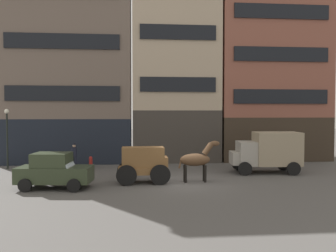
{
  "coord_description": "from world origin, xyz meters",
  "views": [
    {
      "loc": [
        -2.77,
        -19.62,
        3.92
      ],
      "look_at": [
        -0.78,
        1.92,
        3.06
      ],
      "focal_mm": 38.18,
      "sensor_mm": 36.0,
      "label": 1
    }
  ],
  "objects_px": {
    "draft_horse": "(197,159)",
    "fire_hydrant_curbside": "(91,162)",
    "sedan_dark": "(54,171)",
    "pedestrian_officer": "(74,155)",
    "delivery_truck_near": "(268,151)",
    "streetlamp_curbside": "(7,130)",
    "cargo_wagon": "(144,162)"
  },
  "relations": [
    {
      "from": "draft_horse",
      "to": "fire_hydrant_curbside",
      "type": "relative_size",
      "value": 2.82
    },
    {
      "from": "sedan_dark",
      "to": "pedestrian_officer",
      "type": "bearing_deg",
      "value": 90.35
    },
    {
      "from": "fire_hydrant_curbside",
      "to": "delivery_truck_near",
      "type": "bearing_deg",
      "value": -14.29
    },
    {
      "from": "streetlamp_curbside",
      "to": "sedan_dark",
      "type": "bearing_deg",
      "value": -55.57
    },
    {
      "from": "cargo_wagon",
      "to": "sedan_dark",
      "type": "xyz_separation_m",
      "value": [
        -4.6,
        -1.04,
        -0.23
      ]
    },
    {
      "from": "delivery_truck_near",
      "to": "streetlamp_curbside",
      "type": "bearing_deg",
      "value": 169.49
    },
    {
      "from": "draft_horse",
      "to": "sedan_dark",
      "type": "height_order",
      "value": "draft_horse"
    },
    {
      "from": "delivery_truck_near",
      "to": "pedestrian_officer",
      "type": "xyz_separation_m",
      "value": [
        -12.63,
        2.72,
        -0.44
      ]
    },
    {
      "from": "fire_hydrant_curbside",
      "to": "sedan_dark",
      "type": "bearing_deg",
      "value": -99.17
    },
    {
      "from": "delivery_truck_near",
      "to": "pedestrian_officer",
      "type": "distance_m",
      "value": 12.93
    },
    {
      "from": "streetlamp_curbside",
      "to": "draft_horse",
      "type": "bearing_deg",
      "value": -25.07
    },
    {
      "from": "cargo_wagon",
      "to": "sedan_dark",
      "type": "relative_size",
      "value": 0.76
    },
    {
      "from": "cargo_wagon",
      "to": "streetlamp_curbside",
      "type": "height_order",
      "value": "streetlamp_curbside"
    },
    {
      "from": "delivery_truck_near",
      "to": "streetlamp_curbside",
      "type": "height_order",
      "value": "streetlamp_curbside"
    },
    {
      "from": "draft_horse",
      "to": "delivery_truck_near",
      "type": "height_order",
      "value": "delivery_truck_near"
    },
    {
      "from": "cargo_wagon",
      "to": "fire_hydrant_curbside",
      "type": "xyz_separation_m",
      "value": [
        -3.56,
        5.44,
        -0.72
      ]
    },
    {
      "from": "delivery_truck_near",
      "to": "fire_hydrant_curbside",
      "type": "bearing_deg",
      "value": 165.71
    },
    {
      "from": "cargo_wagon",
      "to": "draft_horse",
      "type": "relative_size",
      "value": 1.24
    },
    {
      "from": "delivery_truck_near",
      "to": "fire_hydrant_curbside",
      "type": "xyz_separation_m",
      "value": [
        -11.55,
        2.94,
        -1.0
      ]
    },
    {
      "from": "sedan_dark",
      "to": "pedestrian_officer",
      "type": "relative_size",
      "value": 2.15
    },
    {
      "from": "pedestrian_officer",
      "to": "streetlamp_curbside",
      "type": "height_order",
      "value": "streetlamp_curbside"
    },
    {
      "from": "draft_horse",
      "to": "streetlamp_curbside",
      "type": "height_order",
      "value": "streetlamp_curbside"
    },
    {
      "from": "cargo_wagon",
      "to": "draft_horse",
      "type": "xyz_separation_m",
      "value": [
        2.95,
        0.0,
        0.12
      ]
    },
    {
      "from": "fire_hydrant_curbside",
      "to": "pedestrian_officer",
      "type": "bearing_deg",
      "value": -168.36
    },
    {
      "from": "pedestrian_officer",
      "to": "streetlamp_curbside",
      "type": "bearing_deg",
      "value": 174.08
    },
    {
      "from": "draft_horse",
      "to": "sedan_dark",
      "type": "distance_m",
      "value": 7.63
    },
    {
      "from": "fire_hydrant_curbside",
      "to": "cargo_wagon",
      "type": "bearing_deg",
      "value": -56.83
    },
    {
      "from": "cargo_wagon",
      "to": "sedan_dark",
      "type": "height_order",
      "value": "cargo_wagon"
    },
    {
      "from": "cargo_wagon",
      "to": "delivery_truck_near",
      "type": "xyz_separation_m",
      "value": [
        7.99,
        2.5,
        0.28
      ]
    },
    {
      "from": "sedan_dark",
      "to": "streetlamp_curbside",
      "type": "bearing_deg",
      "value": 124.43
    },
    {
      "from": "delivery_truck_near",
      "to": "cargo_wagon",
      "type": "bearing_deg",
      "value": -162.64
    },
    {
      "from": "pedestrian_officer",
      "to": "draft_horse",
      "type": "bearing_deg",
      "value": -34.5
    }
  ]
}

